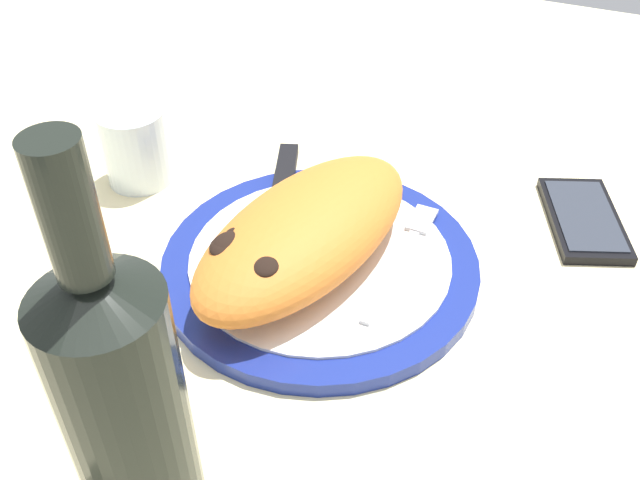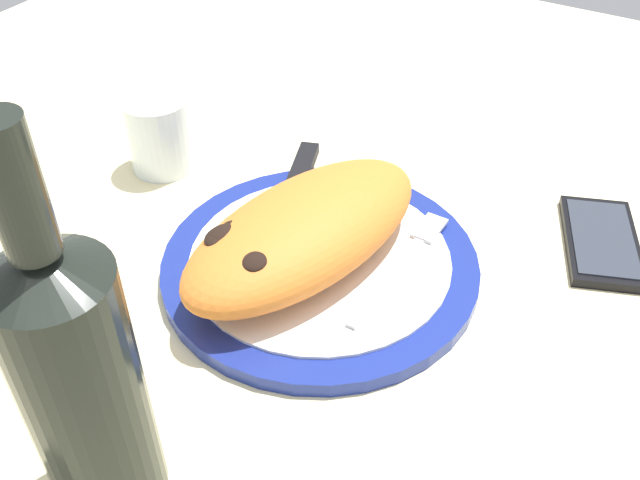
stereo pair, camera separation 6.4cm
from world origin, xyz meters
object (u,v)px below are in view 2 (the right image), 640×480
(knife, at_px, (295,188))
(smartphone, at_px, (601,241))
(wine_bottle, at_px, (79,378))
(fork, at_px, (407,256))
(calzone, at_px, (304,231))
(water_glass, at_px, (160,139))
(plate, at_px, (320,264))

(knife, relative_size, smartphone, 1.50)
(smartphone, xyz_separation_m, wine_bottle, (-0.43, 0.23, 0.11))
(fork, height_order, wine_bottle, wine_bottle)
(calzone, distance_m, water_glass, 0.24)
(knife, bearing_deg, calzone, -142.98)
(knife, xyz_separation_m, smartphone, (0.10, -0.29, -0.02))
(calzone, relative_size, knife, 1.31)
(knife, height_order, water_glass, water_glass)
(smartphone, distance_m, water_glass, 0.47)
(wine_bottle, bearing_deg, plate, -2.52)
(knife, xyz_separation_m, water_glass, (-0.01, 0.17, 0.01))
(calzone, distance_m, smartphone, 0.29)
(wine_bottle, bearing_deg, calzone, -0.25)
(plate, distance_m, fork, 0.08)
(fork, xyz_separation_m, knife, (0.03, 0.14, 0.00))
(calzone, height_order, water_glass, same)
(water_glass, distance_m, wine_bottle, 0.40)
(plate, xyz_separation_m, wine_bottle, (-0.26, 0.01, 0.11))
(calzone, relative_size, wine_bottle, 0.97)
(calzone, xyz_separation_m, water_glass, (0.07, 0.23, -0.01))
(calzone, height_order, fork, calzone)
(plate, distance_m, smartphone, 0.28)
(knife, xyz_separation_m, wine_bottle, (-0.34, -0.06, 0.09))
(calzone, xyz_separation_m, fork, (0.05, -0.08, -0.03))
(smartphone, height_order, wine_bottle, wine_bottle)
(plate, distance_m, knife, 0.10)
(smartphone, bearing_deg, calzone, 128.44)
(calzone, relative_size, smartphone, 1.96)
(smartphone, bearing_deg, plate, 128.16)
(calzone, xyz_separation_m, wine_bottle, (-0.25, 0.00, 0.06))
(knife, distance_m, wine_bottle, 0.35)
(plate, height_order, fork, fork)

